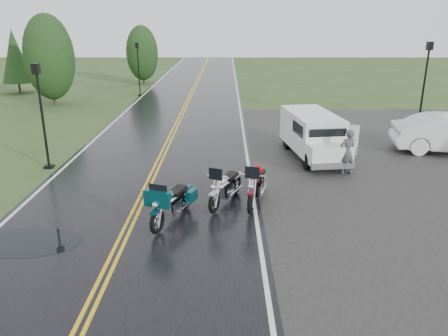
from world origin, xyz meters
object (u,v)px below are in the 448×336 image
lamp_post_far_left (139,69)px  lamp_post_far_right (424,85)px  motorcycle_teal (157,212)px  motorcycle_red (251,193)px  van_white (308,147)px  motorcycle_silver (214,194)px  person_at_van (347,153)px  lamp_post_near_left (42,117)px

lamp_post_far_left → lamp_post_far_right: bearing=-30.0°
motorcycle_teal → motorcycle_red: bearing=47.1°
motorcycle_teal → van_white: bearing=68.1°
van_white → motorcycle_silver: bearing=-138.1°
motorcycle_red → motorcycle_silver: (-1.14, 0.02, -0.03)m
lamp_post_far_right → lamp_post_far_left: bearing=150.0°
motorcycle_silver → van_white: size_ratio=0.48×
motorcycle_teal → lamp_post_far_left: size_ratio=0.59×
motorcycle_silver → person_at_van: size_ratio=1.35×
motorcycle_red → motorcycle_silver: motorcycle_red is taller
lamp_post_far_left → lamp_post_far_right: size_ratio=0.88×
motorcycle_teal → lamp_post_far_left: (-4.97, 23.77, 1.36)m
motorcycle_red → van_white: 5.03m
van_white → lamp_post_far_left: lamp_post_far_left is taller
motorcycle_silver → lamp_post_far_right: lamp_post_far_right is taller
motorcycle_teal → van_white: van_white is taller
person_at_van → lamp_post_near_left: (-12.04, 0.76, 1.24)m
person_at_van → lamp_post_far_left: 21.96m
van_white → lamp_post_near_left: 10.67m
lamp_post_near_left → person_at_van: bearing=-3.6°
motorcycle_red → lamp_post_near_left: bearing=163.9°
lamp_post_far_right → motorcycle_red: bearing=-130.3°
motorcycle_teal → lamp_post_far_right: 18.71m
van_white → person_at_van: size_ratio=2.80×
motorcycle_red → person_at_van: bearing=57.4°
van_white → lamp_post_far_right: bearing=36.9°
motorcycle_red → person_at_van: 5.49m
motorcycle_red → motorcycle_teal: (-2.71, -1.35, -0.02)m
lamp_post_near_left → lamp_post_far_left: bearing=88.7°
van_white → lamp_post_far_right: size_ratio=1.06×
motorcycle_silver → lamp_post_far_left: size_ratio=0.58×
motorcycle_silver → lamp_post_far_left: (-6.54, 22.39, 1.37)m
motorcycle_silver → motorcycle_red: bearing=22.2°
person_at_van → motorcycle_silver: bearing=21.1°
motorcycle_silver → lamp_post_near_left: size_ratio=0.56×
person_at_van → lamp_post_near_left: 12.13m
lamp_post_far_right → motorcycle_teal: bearing=-134.0°
van_white → person_at_van: 1.53m
motorcycle_silver → lamp_post_far_right: size_ratio=0.51×
lamp_post_near_left → lamp_post_far_left: lamp_post_near_left is taller
motorcycle_red → motorcycle_teal: 3.03m
person_at_van → lamp_post_far_right: (6.29, 8.24, 1.47)m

